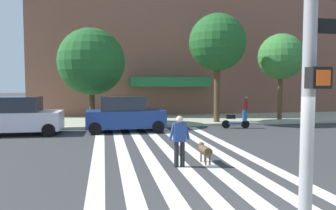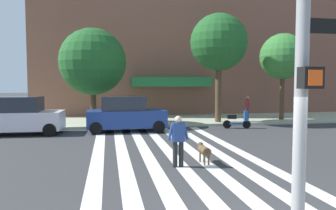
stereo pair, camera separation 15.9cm
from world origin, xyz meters
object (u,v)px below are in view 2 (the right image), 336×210
at_px(parked_car_behind_first, 126,115).
at_px(street_tree_further, 283,57).
at_px(parked_car_near_curb, 17,116).
at_px(parked_scooter, 237,120).
at_px(traffic_light_pole, 306,19).
at_px(street_tree_middle, 219,43).
at_px(pedestrian_dog_walker, 178,138).
at_px(street_tree_nearest, 93,62).
at_px(dog_on_leash, 204,150).
at_px(pedestrian_bystander, 247,107).

height_order(parked_car_behind_first, street_tree_further, street_tree_further).
bearing_deg(parked_car_near_curb, parked_scooter, 0.21).
height_order(traffic_light_pole, parked_car_behind_first, traffic_light_pole).
height_order(traffic_light_pole, street_tree_middle, street_tree_middle).
relative_size(parked_car_near_curb, parked_car_behind_first, 1.07).
bearing_deg(parked_car_behind_first, pedestrian_dog_walker, -81.22).
relative_size(street_tree_nearest, dog_on_leash, 5.48).
bearing_deg(parked_scooter, dog_on_leash, -119.50).
bearing_deg(street_tree_nearest, pedestrian_dog_walker, -73.67).
distance_m(traffic_light_pole, pedestrian_bystander, 17.51).
bearing_deg(street_tree_middle, pedestrian_dog_walker, -115.70).
height_order(parked_scooter, pedestrian_dog_walker, pedestrian_dog_walker).
bearing_deg(parked_scooter, pedestrian_bystander, 52.62).
xyz_separation_m(parked_car_near_curb, pedestrian_dog_walker, (6.85, -7.91, -0.03)).
distance_m(street_tree_further, dog_on_leash, 14.07).
height_order(street_tree_nearest, pedestrian_dog_walker, street_tree_nearest).
relative_size(pedestrian_dog_walker, dog_on_leash, 1.54).
xyz_separation_m(street_tree_middle, dog_on_leash, (-3.89, -9.72, -4.79)).
bearing_deg(dog_on_leash, traffic_light_pole, -94.92).
distance_m(parked_car_behind_first, parked_scooter, 6.50).
height_order(parked_scooter, pedestrian_bystander, pedestrian_bystander).
bearing_deg(parked_car_behind_first, parked_car_near_curb, 179.98).
bearing_deg(traffic_light_pole, parked_car_near_curb, 117.40).
xyz_separation_m(traffic_light_pole, parked_car_near_curb, (-7.25, 13.98, -2.56)).
height_order(street_tree_further, dog_on_leash, street_tree_further).
bearing_deg(pedestrian_dog_walker, street_tree_nearest, 106.33).
bearing_deg(pedestrian_dog_walker, parked_car_near_curb, 130.89).
bearing_deg(dog_on_leash, pedestrian_bystander, 58.70).
relative_size(street_tree_middle, dog_on_leash, 6.51).
relative_size(parked_car_near_curb, dog_on_leash, 4.27).
height_order(street_tree_nearest, dog_on_leash, street_tree_nearest).
xyz_separation_m(parked_scooter, pedestrian_bystander, (1.58, 2.07, 0.60)).
relative_size(parked_car_behind_first, street_tree_nearest, 0.73).
bearing_deg(street_tree_middle, parked_scooter, -78.22).
height_order(parked_car_near_curb, parked_scooter, parked_car_near_curb).
xyz_separation_m(traffic_light_pole, street_tree_further, (9.24, 16.69, 0.94)).
distance_m(traffic_light_pole, parked_car_behind_first, 14.30).
height_order(dog_on_leash, pedestrian_bystander, pedestrian_bystander).
xyz_separation_m(street_tree_middle, street_tree_further, (4.81, 0.58, -0.77)).
height_order(parked_car_behind_first, parked_scooter, parked_car_behind_first).
height_order(street_tree_middle, street_tree_further, street_tree_middle).
distance_m(traffic_light_pole, parked_car_near_curb, 15.95).
relative_size(pedestrian_dog_walker, pedestrian_bystander, 1.00).
bearing_deg(dog_on_leash, street_tree_nearest, 111.56).
bearing_deg(traffic_light_pole, parked_scooter, 70.84).
height_order(traffic_light_pole, dog_on_leash, traffic_light_pole).
relative_size(parked_car_behind_first, parked_scooter, 2.63).
bearing_deg(traffic_light_pole, street_tree_middle, 74.60).
bearing_deg(street_tree_nearest, parked_scooter, -16.76).
xyz_separation_m(street_tree_nearest, dog_on_leash, (4.01, -10.15, -3.51)).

